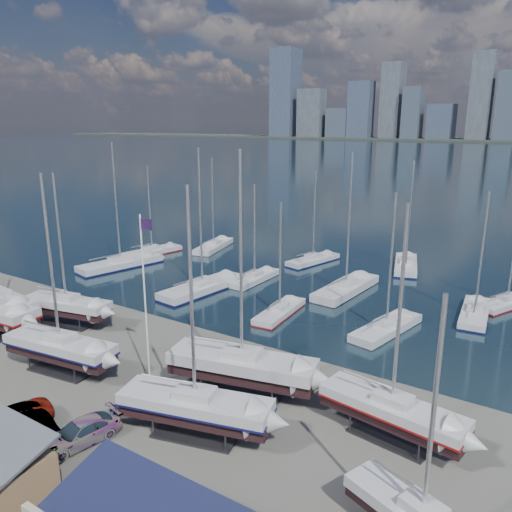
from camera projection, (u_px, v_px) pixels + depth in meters
The scene contains 22 objects.
ground at pixel (145, 377), 39.27m from camera, with size 1400.00×1400.00×0.00m, color #605E59.
sailboat_cradle_2 at pixel (67, 305), 49.10m from camera, with size 9.46×4.36×14.99m.
sailboat_cradle_3 at pixel (60, 347), 39.81m from camera, with size 10.12×4.04×15.91m.
sailboat_cradle_4 at pixel (242, 366), 36.58m from camera, with size 11.38×5.46×17.77m.
sailboat_cradle_5 at pixel (195, 406), 31.52m from camera, with size 10.33×5.22×16.07m.
sailboat_cradle_6 at pixel (392, 411), 31.12m from camera, with size 9.56×3.86×15.08m.
sailboat_moored_0 at pixel (121, 266), 68.84m from camera, with size 5.94×12.33×17.77m.
sailboat_moored_1 at pixel (152, 253), 75.71m from camera, with size 4.51×9.75×14.06m.
sailboat_moored_2 at pixel (214, 247), 78.98m from camera, with size 5.03×10.25×14.91m.
sailboat_moored_3 at pixel (203, 289), 59.00m from camera, with size 4.66×12.05×17.56m.
sailboat_moored_4 at pixel (255, 279), 62.90m from camera, with size 2.46×8.53×12.85m.
sailboat_moored_5 at pixel (313, 261), 71.10m from camera, with size 4.73×9.45×13.60m.
sailboat_moored_6 at pixel (280, 312), 51.86m from camera, with size 2.92×8.44×12.40m.
sailboat_moored_7 at pixel (346, 290), 58.77m from camera, with size 4.05×11.57×17.15m.
sailboat_moored_8 at pixel (406, 266), 68.47m from camera, with size 5.60×10.65×15.34m.
sailboat_moored_9 at pixel (386, 329), 47.61m from camera, with size 4.42×9.66×14.09m.
sailboat_moored_10 at pixel (475, 315), 51.32m from camera, with size 3.44×9.31×13.60m.
sailboat_moored_11 at pixel (507, 304), 54.42m from camera, with size 5.86×8.90×12.98m.
car_b at pixel (40, 428), 31.55m from camera, with size 1.49×4.28×1.41m, color gray.
car_c at pixel (10, 419), 32.47m from camera, with size 2.40×5.21×1.45m, color gray.
car_d at pixel (80, 433), 31.03m from camera, with size 2.09×5.15×1.50m, color gray.
flagpole at pixel (145, 289), 36.41m from camera, with size 1.16×0.12×13.19m.
Camera 1 is at (26.58, -35.05, 19.41)m, focal length 35.00 mm.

